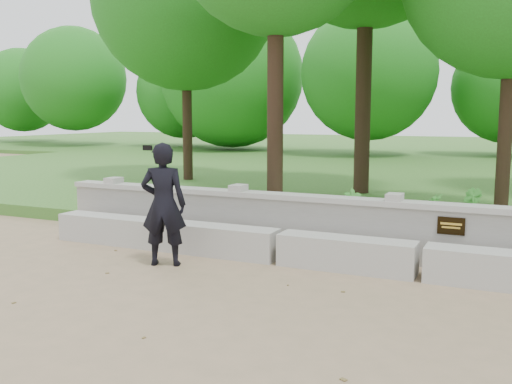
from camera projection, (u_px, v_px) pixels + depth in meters
ground at (390, 327)px, 5.73m from camera, size 80.00×80.00×0.00m
lawn at (480, 177)px, 18.32m from camera, size 40.00×22.00×0.25m
concrete_bench at (421, 261)px, 7.41m from camera, size 11.90×0.45×0.45m
parapet_wall at (429, 233)px, 8.01m from camera, size 12.50×0.35×0.90m
man_main at (164, 204)px, 7.99m from camera, size 0.74×0.69×1.74m
shrub_a at (353, 206)px, 9.83m from camera, size 0.39×0.36×0.61m
shrub_b at (471, 208)px, 9.41m from camera, size 0.44×0.47×0.67m
shrub_d at (434, 210)px, 9.53m from camera, size 0.40×0.41×0.56m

